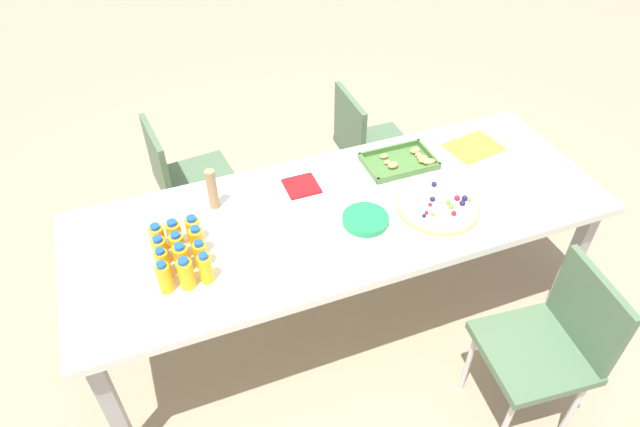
% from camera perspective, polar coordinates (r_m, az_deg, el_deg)
% --- Properties ---
extents(ground_plane, '(12.00, 12.00, 0.00)m').
position_cam_1_polar(ground_plane, '(3.01, 1.91, -10.35)').
color(ground_plane, gray).
extents(party_table, '(2.37, 0.86, 0.74)m').
position_cam_1_polar(party_table, '(2.50, 2.26, -0.75)').
color(party_table, silver).
rests_on(party_table, ground_plane).
extents(chair_far_right, '(0.40, 0.40, 0.83)m').
position_cam_1_polar(chair_far_right, '(3.30, 4.80, 7.11)').
color(chair_far_right, '#4C6B4C').
rests_on(chair_far_right, ground_plane).
extents(chair_near_right, '(0.44, 0.44, 0.83)m').
position_cam_1_polar(chair_near_right, '(2.48, 22.50, -11.87)').
color(chair_near_right, '#4C6B4C').
rests_on(chair_near_right, ground_plane).
extents(chair_far_left, '(0.44, 0.44, 0.83)m').
position_cam_1_polar(chair_far_left, '(3.12, -13.65, 3.60)').
color(chair_far_left, '#4C6B4C').
rests_on(chair_far_left, ground_plane).
extents(juice_bottle_0, '(0.05, 0.05, 0.14)m').
position_cam_1_polar(juice_bottle_0, '(2.17, -15.54, -6.29)').
color(juice_bottle_0, '#F9AB14').
rests_on(juice_bottle_0, party_table).
extents(juice_bottle_1, '(0.06, 0.06, 0.14)m').
position_cam_1_polar(juice_bottle_1, '(2.17, -13.48, -5.97)').
color(juice_bottle_1, '#F9AC14').
rests_on(juice_bottle_1, party_table).
extents(juice_bottle_2, '(0.05, 0.05, 0.14)m').
position_cam_1_polar(juice_bottle_2, '(2.17, -11.57, -5.49)').
color(juice_bottle_2, '#F9AC14').
rests_on(juice_bottle_2, party_table).
extents(juice_bottle_3, '(0.05, 0.05, 0.15)m').
position_cam_1_polar(juice_bottle_3, '(2.22, -15.67, -5.02)').
color(juice_bottle_3, '#FAAE14').
rests_on(juice_bottle_3, party_table).
extents(juice_bottle_4, '(0.06, 0.06, 0.14)m').
position_cam_1_polar(juice_bottle_4, '(2.23, -13.86, -4.49)').
color(juice_bottle_4, '#FAAF14').
rests_on(juice_bottle_4, party_table).
extents(juice_bottle_5, '(0.05, 0.05, 0.13)m').
position_cam_1_polar(juice_bottle_5, '(2.23, -12.03, -4.16)').
color(juice_bottle_5, '#FAAC14').
rests_on(juice_bottle_5, party_table).
extents(juice_bottle_6, '(0.06, 0.06, 0.14)m').
position_cam_1_polar(juice_bottle_6, '(2.28, -15.92, -3.71)').
color(juice_bottle_6, '#F9AE14').
rests_on(juice_bottle_6, party_table).
extents(juice_bottle_7, '(0.06, 0.06, 0.14)m').
position_cam_1_polar(juice_bottle_7, '(2.28, -14.24, -3.34)').
color(juice_bottle_7, '#F9AB14').
rests_on(juice_bottle_7, party_table).
extents(juice_bottle_8, '(0.06, 0.06, 0.14)m').
position_cam_1_polar(juice_bottle_8, '(2.28, -12.36, -2.83)').
color(juice_bottle_8, '#F9AD14').
rests_on(juice_bottle_8, party_table).
extents(juice_bottle_9, '(0.06, 0.06, 0.13)m').
position_cam_1_polar(juice_bottle_9, '(2.34, -16.17, -2.45)').
color(juice_bottle_9, '#F9AE14').
rests_on(juice_bottle_9, party_table).
extents(juice_bottle_10, '(0.06, 0.06, 0.13)m').
position_cam_1_polar(juice_bottle_10, '(2.34, -14.58, -2.07)').
color(juice_bottle_10, '#FAAB14').
rests_on(juice_bottle_10, party_table).
extents(juice_bottle_11, '(0.06, 0.06, 0.13)m').
position_cam_1_polar(juice_bottle_11, '(2.34, -12.74, -1.66)').
color(juice_bottle_11, '#F9AE14').
rests_on(juice_bottle_11, party_table).
extents(fruit_pizza, '(0.37, 0.37, 0.05)m').
position_cam_1_polar(fruit_pizza, '(2.52, 11.96, 0.80)').
color(fruit_pizza, tan).
rests_on(fruit_pizza, party_table).
extents(snack_tray, '(0.34, 0.22, 0.04)m').
position_cam_1_polar(snack_tray, '(2.75, 8.40, 5.27)').
color(snack_tray, '#477238').
rests_on(snack_tray, party_table).
extents(plate_stack, '(0.20, 0.20, 0.03)m').
position_cam_1_polar(plate_stack, '(2.40, 4.65, -0.61)').
color(plate_stack, '#1E8C4C').
rests_on(plate_stack, party_table).
extents(napkin_stack, '(0.15, 0.15, 0.01)m').
position_cam_1_polar(napkin_stack, '(2.58, -1.89, 2.81)').
color(napkin_stack, red).
rests_on(napkin_stack, party_table).
extents(cardboard_tube, '(0.04, 0.04, 0.20)m').
position_cam_1_polar(cardboard_tube, '(2.46, -10.91, 2.43)').
color(cardboard_tube, '#9E7A56').
rests_on(cardboard_tube, party_table).
extents(paper_folder, '(0.29, 0.24, 0.01)m').
position_cam_1_polar(paper_folder, '(2.94, 15.37, 6.53)').
color(paper_folder, yellow).
rests_on(paper_folder, party_table).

